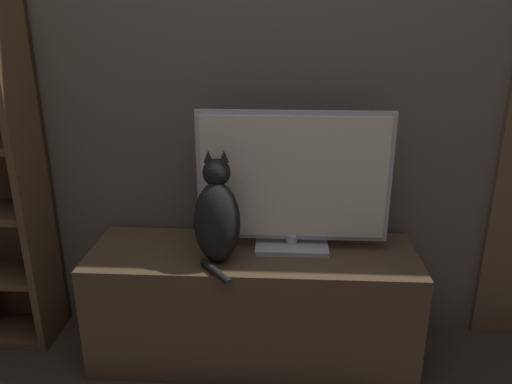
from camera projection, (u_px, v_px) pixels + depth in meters
name	position (u px, v px, depth m)	size (l,w,h in m)	color
wall_back	(256.00, 40.00, 1.99)	(4.80, 0.05, 2.60)	#60564C
tv_stand	(253.00, 304.00, 2.10)	(1.33, 0.43, 0.49)	brown
tv	(293.00, 183.00, 1.96)	(0.76, 0.18, 0.57)	#B7B7BC
cat	(217.00, 218.00, 1.89)	(0.18, 0.29, 0.44)	black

